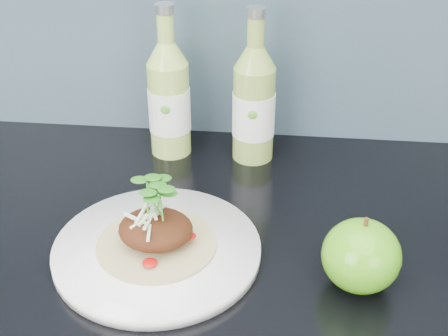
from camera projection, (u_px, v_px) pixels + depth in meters
The scene contains 5 objects.
dinner_plate at pixel (157, 250), 0.80m from camera, with size 0.34×0.34×0.02m.
pork_taco at pixel (156, 227), 0.78m from camera, with size 0.15×0.15×0.10m.
green_apple at pixel (361, 256), 0.73m from camera, with size 0.10×0.10×0.10m.
cider_bottle_left at pixel (169, 99), 0.98m from camera, with size 0.08×0.08×0.25m.
cider_bottle_right at pixel (254, 104), 0.97m from camera, with size 0.09×0.09×0.25m.
Camera 1 is at (0.04, 1.02, 1.41)m, focal length 50.00 mm.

